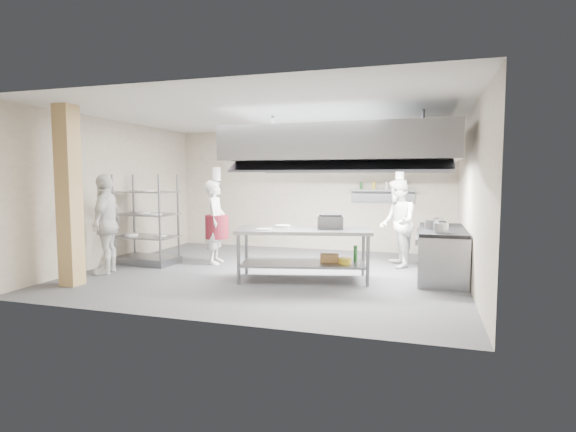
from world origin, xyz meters
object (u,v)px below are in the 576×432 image
(pass_rack, at_px, (146,219))
(griddle, at_px, (330,222))
(cooking_range, at_px, (442,255))
(chef_head, at_px, (216,222))
(island, at_px, (303,254))
(chef_line, at_px, (397,223))
(chef_plating, at_px, (106,224))
(stockpot, at_px, (431,224))

(pass_rack, bearing_deg, griddle, 0.33)
(cooking_range, relative_size, chef_head, 1.14)
(cooking_range, bearing_deg, pass_rack, -176.03)
(chef_head, bearing_deg, island, -126.72)
(chef_line, bearing_deg, chef_head, -92.67)
(cooking_range, xyz_separation_m, chef_plating, (-6.05, -1.43, 0.52))
(chef_plating, bearing_deg, chef_line, 94.45)
(stockpot, bearing_deg, chef_plating, -168.01)
(chef_line, xyz_separation_m, chef_plating, (-5.22, -2.19, 0.05))
(chef_line, bearing_deg, island, -56.33)
(pass_rack, relative_size, chef_line, 1.05)
(stockpot, bearing_deg, chef_head, 177.19)
(pass_rack, relative_size, griddle, 4.17)
(island, height_order, pass_rack, pass_rack)
(chef_head, xyz_separation_m, stockpot, (4.30, -0.21, 0.11))
(chef_head, relative_size, griddle, 3.89)
(stockpot, bearing_deg, griddle, -164.63)
(chef_plating, distance_m, stockpot, 5.99)
(island, distance_m, pass_rack, 3.60)
(island, height_order, chef_plating, chef_plating)
(cooking_range, height_order, chef_line, chef_line)
(island, relative_size, pass_rack, 1.24)
(chef_head, bearing_deg, griddle, -118.30)
(cooking_range, height_order, chef_head, chef_head)
(stockpot, bearing_deg, island, -161.61)
(cooking_range, bearing_deg, chef_head, 179.63)
(chef_head, bearing_deg, stockpot, -106.23)
(pass_rack, xyz_separation_m, stockpot, (5.69, 0.23, 0.05))
(pass_rack, xyz_separation_m, cooking_range, (5.88, 0.41, -0.52))
(cooking_range, height_order, stockpot, stockpot)
(pass_rack, height_order, cooking_range, pass_rack)
(island, distance_m, chef_head, 2.38)
(pass_rack, bearing_deg, cooking_range, 7.88)
(island, distance_m, griddle, 0.75)
(pass_rack, relative_size, chef_plating, 1.00)
(island, height_order, chef_head, chef_head)
(island, xyz_separation_m, chef_head, (-2.15, 0.93, 0.42))
(chef_head, height_order, chef_line, chef_line)
(chef_plating, bearing_deg, griddle, 82.20)
(chef_head, distance_m, chef_line, 3.74)
(island, height_order, cooking_range, island)
(pass_rack, relative_size, stockpot, 7.90)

